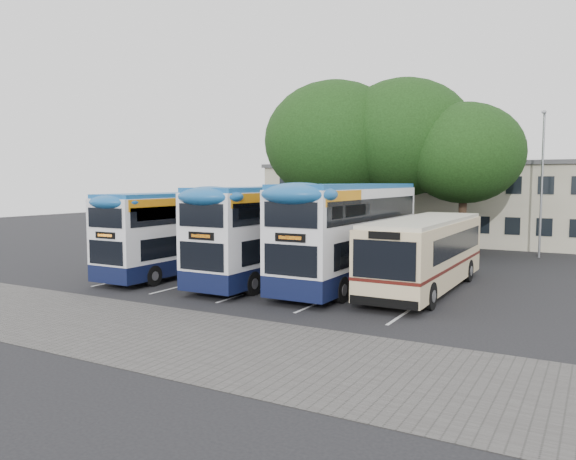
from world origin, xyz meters
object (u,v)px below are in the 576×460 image
(bus_dd_left, at_px, (182,229))
(bus_dd_mid, at_px, (272,229))
(bus_dd_right, at_px, (350,230))
(lamp_post, at_px, (542,176))
(tree_right, at_px, (464,153))
(bus_single, at_px, (426,250))
(tree_mid, at_px, (404,138))
(tree_left, at_px, (335,141))

(bus_dd_left, height_order, bus_dd_mid, bus_dd_mid)
(bus_dd_mid, bearing_deg, bus_dd_right, 8.98)
(lamp_post, bearing_deg, bus_dd_right, -114.91)
(bus_dd_left, bearing_deg, tree_right, 51.35)
(bus_dd_mid, relative_size, bus_single, 1.02)
(tree_right, xyz_separation_m, bus_dd_mid, (-6.12, -13.22, -4.02))
(bus_single, bearing_deg, tree_mid, 111.96)
(lamp_post, distance_m, tree_mid, 8.89)
(bus_single, bearing_deg, bus_dd_mid, -171.09)
(tree_mid, relative_size, bus_dd_right, 1.04)
(bus_dd_mid, distance_m, bus_dd_right, 3.85)
(bus_dd_mid, bearing_deg, tree_left, 101.15)
(bus_single, bearing_deg, tree_left, 130.12)
(lamp_post, distance_m, tree_right, 4.92)
(tree_left, distance_m, bus_single, 16.01)
(tree_right, relative_size, bus_single, 0.91)
(tree_mid, xyz_separation_m, bus_dd_mid, (-2.06, -13.76, -5.19))
(tree_mid, bearing_deg, bus_single, -68.04)
(lamp_post, xyz_separation_m, tree_mid, (-8.42, -1.23, 2.59))
(lamp_post, relative_size, bus_single, 0.85)
(tree_left, bearing_deg, bus_single, -49.88)
(bus_dd_left, xyz_separation_m, bus_single, (12.16, 1.81, -0.51))
(lamp_post, relative_size, bus_dd_right, 0.81)
(tree_left, height_order, bus_dd_right, tree_left)
(tree_right, bearing_deg, bus_dd_left, -128.65)
(lamp_post, height_order, bus_single, lamp_post)
(lamp_post, relative_size, tree_right, 0.94)
(tree_left, height_order, bus_dd_left, tree_left)
(tree_left, xyz_separation_m, bus_dd_left, (-2.53, -13.24, -5.22))
(bus_dd_left, relative_size, bus_dd_right, 0.90)
(bus_dd_right, bearing_deg, bus_single, 8.82)
(tree_left, distance_m, tree_mid, 4.70)
(tree_mid, height_order, bus_single, tree_mid)
(tree_mid, bearing_deg, bus_dd_right, -82.49)
(tree_left, distance_m, bus_dd_mid, 13.75)
(bus_dd_mid, relative_size, bus_dd_right, 0.97)
(lamp_post, xyz_separation_m, bus_dd_mid, (-10.48, -15.00, -2.60))
(tree_left, bearing_deg, bus_dd_mid, -78.85)
(lamp_post, relative_size, tree_left, 0.78)
(bus_dd_left, distance_m, bus_single, 12.31)
(tree_left, bearing_deg, lamp_post, 10.67)
(bus_dd_left, bearing_deg, lamp_post, 45.37)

